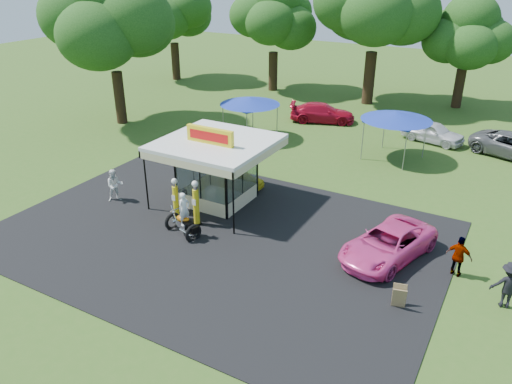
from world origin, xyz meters
The scene contains 22 objects.
ground centered at (0.00, 0.00, 0.00)m, with size 120.00×120.00×0.00m, color #355A1C.
asphalt_apron centered at (0.00, 2.00, 0.02)m, with size 20.00×14.00×0.04m, color black.
gas_station_kiosk centered at (-2.00, 4.99, 1.78)m, with size 5.40×5.40×4.18m.
gas_pump_left centered at (-2.70, 2.39, 1.04)m, with size 0.40×0.40×2.16m.
gas_pump_right centered at (-1.48, 2.38, 1.10)m, with size 0.43×0.43×2.30m.
motorcycle centered at (-1.39, 1.28, 0.87)m, with size 1.98×1.35×2.24m.
spare_tires centered at (-3.67, 4.06, 0.41)m, with size 1.00×0.67×0.84m.
a_frame_sign centered at (8.60, 0.87, 0.45)m, with size 0.54×0.55×0.89m.
kiosk_car centered at (-2.00, 7.20, 0.48)m, with size 1.13×2.82×0.96m, color yellow.
pink_sedan centered at (7.28, 3.97, 0.69)m, with size 2.28×4.94×1.37m, color #F14199.
spectator_west centered at (-6.73, 2.44, 0.88)m, with size 0.85×0.66×1.75m, color white.
spectator_east_a centered at (11.98, 2.85, 0.93)m, with size 1.20×0.69×1.85m, color black.
spectator_east_b centered at (10.09, 4.04, 0.88)m, with size 1.03×0.43×1.76m, color gray.
bg_car_b centered at (-2.69, 20.81, 0.72)m, with size 2.02×4.98×1.44m, color #B40D27.
bg_car_c centered at (5.82, 20.16, 0.72)m, with size 1.70×4.23×1.44m, color silver.
tent_west centered at (-5.69, 14.76, 2.65)m, with size 4.18×4.18×2.93m.
tent_east centered at (4.24, 15.69, 2.77)m, with size 4.38×4.38×3.06m.
oak_far_a centered at (-21.97, 27.40, 6.62)m, with size 8.78×8.78×10.41m.
oak_far_b centered at (-10.89, 28.18, 6.36)m, with size 8.35×8.35×9.96m.
oak_far_c centered at (-1.36, 27.90, 7.96)m, with size 10.65×10.65×12.55m.
oak_far_d centered at (5.70, 30.42, 5.74)m, with size 7.57×7.57×9.01m.
oak_near centered at (-16.18, 12.99, 7.31)m, with size 10.13×10.13×11.66m.
Camera 1 is at (11.31, -14.57, 11.62)m, focal length 35.00 mm.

